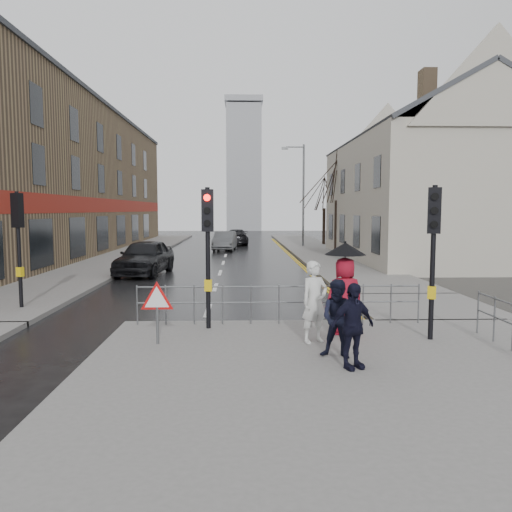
{
  "coord_description": "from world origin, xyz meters",
  "views": [
    {
      "loc": [
        0.98,
        -11.74,
        3.01
      ],
      "look_at": [
        1.44,
        2.79,
        1.66
      ],
      "focal_mm": 35.0,
      "sensor_mm": 36.0,
      "label": 1
    }
  ],
  "objects": [
    {
      "name": "church_tower",
      "position": [
        1.5,
        62.0,
        9.0
      ],
      "size": [
        5.0,
        5.0,
        18.0
      ],
      "primitive_type": "cube",
      "color": "#94979D",
      "rests_on": "ground"
    },
    {
      "name": "car_parked",
      "position": [
        -3.48,
        11.51,
        0.82
      ],
      "size": [
        2.44,
        4.98,
        1.63
      ],
      "primitive_type": "imported",
      "rotation": [
        0.0,
        0.0,
        -0.11
      ],
      "color": "black",
      "rests_on": "ground"
    },
    {
      "name": "pedestrian_b",
      "position": [
        2.89,
        -2.32,
        0.91
      ],
      "size": [
        0.89,
        0.79,
        1.53
      ],
      "primitive_type": "imported",
      "rotation": [
        0.0,
        0.0,
        -0.33
      ],
      "color": "black",
      "rests_on": "near_pavement"
    },
    {
      "name": "car_far",
      "position": [
        0.61,
        31.2,
        0.67
      ],
      "size": [
        2.22,
        4.76,
        1.34
      ],
      "primitive_type": "imported",
      "rotation": [
        0.0,
        0.0,
        3.22
      ],
      "color": "black",
      "rests_on": "ground"
    },
    {
      "name": "pedestrian_a",
      "position": [
        2.58,
        -1.17,
        1.03
      ],
      "size": [
        0.77,
        0.68,
        1.77
      ],
      "primitive_type": "imported",
      "rotation": [
        0.0,
        0.0,
        0.48
      ],
      "color": "silver",
      "rests_on": "near_pavement"
    },
    {
      "name": "ground",
      "position": [
        0.0,
        0.0,
        0.0
      ],
      "size": [
        120.0,
        120.0,
        0.0
      ],
      "primitive_type": "plane",
      "color": "black",
      "rests_on": "ground"
    },
    {
      "name": "pavement_bridge_right",
      "position": [
        6.5,
        3.0,
        0.07
      ],
      "size": [
        4.0,
        4.2,
        0.14
      ],
      "primitive_type": "cube",
      "color": "#605E5B",
      "rests_on": "ground"
    },
    {
      "name": "street_lamp",
      "position": [
        5.82,
        28.0,
        4.71
      ],
      "size": [
        1.83,
        0.25,
        8.0
      ],
      "color": "#595B5E",
      "rests_on": "right_pavement"
    },
    {
      "name": "warning_sign",
      "position": [
        -0.8,
        -1.21,
        1.04
      ],
      "size": [
        0.8,
        0.07,
        1.35
      ],
      "color": "#595B5E",
      "rests_on": "near_pavement"
    },
    {
      "name": "pedestrian_with_umbrella",
      "position": [
        3.38,
        -0.46,
        1.28
      ],
      "size": [
        0.96,
        0.96,
        2.12
      ],
      "color": "maroon",
      "rests_on": "near_pavement"
    },
    {
      "name": "left_pavement",
      "position": [
        -6.5,
        23.0,
        0.07
      ],
      "size": [
        4.0,
        44.0,
        0.14
      ],
      "primitive_type": "cube",
      "color": "#605E5B",
      "rests_on": "ground"
    },
    {
      "name": "traffic_signal_far_left",
      "position": [
        -5.5,
        3.0,
        2.46
      ],
      "size": [
        0.34,
        0.33,
        3.4
      ],
      "color": "black",
      "rests_on": "left_pavement"
    },
    {
      "name": "building_left_terrace",
      "position": [
        -12.0,
        22.0,
        5.0
      ],
      "size": [
        8.0,
        42.0,
        10.0
      ],
      "primitive_type": "cube",
      "color": "brown",
      "rests_on": "ground"
    },
    {
      "name": "tree_near",
      "position": [
        7.5,
        22.0,
        5.14
      ],
      "size": [
        2.4,
        2.4,
        6.58
      ],
      "color": "black",
      "rests_on": "right_pavement"
    },
    {
      "name": "car_mid",
      "position": [
        -0.19,
        25.39,
        0.7
      ],
      "size": [
        1.79,
        4.35,
        1.4
      ],
      "primitive_type": "imported",
      "rotation": [
        0.0,
        0.0,
        -0.07
      ],
      "color": "#47494C",
      "rests_on": "ground"
    },
    {
      "name": "traffic_signal_near_left",
      "position": [
        0.2,
        0.2,
        2.46
      ],
      "size": [
        0.28,
        0.27,
        3.4
      ],
      "color": "black",
      "rests_on": "near_pavement"
    },
    {
      "name": "building_right_cream",
      "position": [
        12.0,
        18.0,
        4.78
      ],
      "size": [
        9.0,
        16.4,
        10.1
      ],
      "color": "#B1AB9A",
      "rests_on": "ground"
    },
    {
      "name": "traffic_signal_near_right",
      "position": [
        5.2,
        -1.0,
        2.46
      ],
      "size": [
        0.34,
        0.33,
        3.4
      ],
      "color": "black",
      "rests_on": "near_pavement"
    },
    {
      "name": "tree_far",
      "position": [
        8.0,
        30.0,
        4.42
      ],
      "size": [
        2.4,
        2.4,
        5.64
      ],
      "color": "black",
      "rests_on": "right_pavement"
    },
    {
      "name": "pedestrian_d",
      "position": [
        2.99,
        -2.99,
        0.92
      ],
      "size": [
        0.99,
        0.73,
        1.57
      ],
      "primitive_type": "imported",
      "rotation": [
        0.0,
        0.0,
        0.43
      ],
      "color": "black",
      "rests_on": "near_pavement"
    },
    {
      "name": "near_pavement",
      "position": [
        3.0,
        -3.5,
        0.07
      ],
      "size": [
        10.0,
        9.0,
        0.14
      ],
      "primitive_type": "cube",
      "color": "#605E5B",
      "rests_on": "ground"
    },
    {
      "name": "guard_railing_front",
      "position": [
        1.95,
        0.6,
        0.86
      ],
      "size": [
        7.14,
        0.04,
        1.0
      ],
      "color": "#595B5E",
      "rests_on": "near_pavement"
    },
    {
      "name": "right_pavement",
      "position": [
        6.5,
        25.0,
        0.07
      ],
      "size": [
        4.0,
        40.0,
        0.14
      ],
      "primitive_type": "cube",
      "color": "#605E5B",
      "rests_on": "ground"
    }
  ]
}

